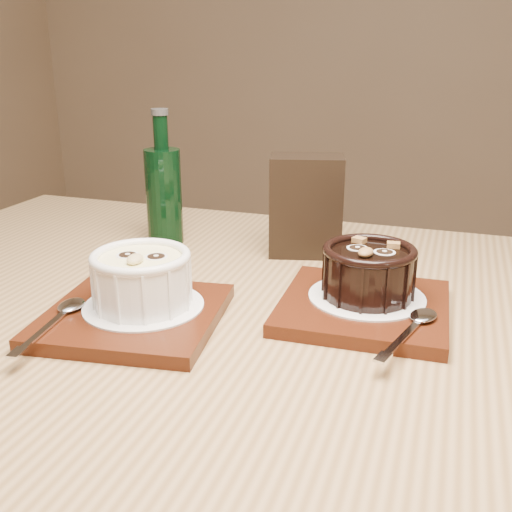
{
  "coord_description": "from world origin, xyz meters",
  "views": [
    {
      "loc": [
        0.23,
        -0.62,
        1.03
      ],
      "look_at": [
        0.04,
        -0.04,
        0.81
      ],
      "focal_mm": 42.0,
      "sensor_mm": 36.0,
      "label": 1
    }
  ],
  "objects_px": {
    "ramekin_white": "(142,276)",
    "condiment_stand": "(306,206)",
    "green_bottle": "(164,193)",
    "table": "(270,390)",
    "tray_left": "(134,316)",
    "tray_right": "(364,307)",
    "ramekin_dark": "(368,269)"
  },
  "relations": [
    {
      "from": "table",
      "to": "tray_left",
      "type": "xyz_separation_m",
      "value": [
        -0.14,
        -0.06,
        0.1
      ]
    },
    {
      "from": "table",
      "to": "green_bottle",
      "type": "xyz_separation_m",
      "value": [
        -0.23,
        0.21,
        0.17
      ]
    },
    {
      "from": "green_bottle",
      "to": "tray_left",
      "type": "bearing_deg",
      "value": -71.58
    },
    {
      "from": "ramekin_dark",
      "to": "ramekin_white",
      "type": "bearing_deg",
      "value": -147.31
    },
    {
      "from": "ramekin_white",
      "to": "condiment_stand",
      "type": "bearing_deg",
      "value": 58.07
    },
    {
      "from": "ramekin_dark",
      "to": "condiment_stand",
      "type": "distance_m",
      "value": 0.2
    },
    {
      "from": "condiment_stand",
      "to": "green_bottle",
      "type": "xyz_separation_m",
      "value": [
        -0.21,
        -0.01,
        0.01
      ]
    },
    {
      "from": "tray_left",
      "to": "ramekin_white",
      "type": "distance_m",
      "value": 0.04
    },
    {
      "from": "tray_left",
      "to": "tray_right",
      "type": "height_order",
      "value": "same"
    },
    {
      "from": "table",
      "to": "tray_left",
      "type": "bearing_deg",
      "value": -158.16
    },
    {
      "from": "ramekin_white",
      "to": "ramekin_dark",
      "type": "height_order",
      "value": "ramekin_white"
    },
    {
      "from": "green_bottle",
      "to": "ramekin_white",
      "type": "bearing_deg",
      "value": -69.49
    },
    {
      "from": "green_bottle",
      "to": "table",
      "type": "bearing_deg",
      "value": -42.82
    },
    {
      "from": "tray_right",
      "to": "green_bottle",
      "type": "bearing_deg",
      "value": 152.39
    },
    {
      "from": "ramekin_white",
      "to": "green_bottle",
      "type": "relative_size",
      "value": 0.54
    },
    {
      "from": "ramekin_dark",
      "to": "green_bottle",
      "type": "height_order",
      "value": "green_bottle"
    },
    {
      "from": "table",
      "to": "condiment_stand",
      "type": "distance_m",
      "value": 0.27
    },
    {
      "from": "ramekin_dark",
      "to": "tray_left",
      "type": "bearing_deg",
      "value": -145.66
    },
    {
      "from": "table",
      "to": "ramekin_dark",
      "type": "height_order",
      "value": "ramekin_dark"
    },
    {
      "from": "ramekin_white",
      "to": "tray_right",
      "type": "bearing_deg",
      "value": 12.75
    },
    {
      "from": "tray_left",
      "to": "tray_right",
      "type": "bearing_deg",
      "value": 22.61
    },
    {
      "from": "tray_left",
      "to": "green_bottle",
      "type": "distance_m",
      "value": 0.29
    },
    {
      "from": "condiment_stand",
      "to": "green_bottle",
      "type": "relative_size",
      "value": 0.71
    },
    {
      "from": "ramekin_dark",
      "to": "green_bottle",
      "type": "xyz_separation_m",
      "value": [
        -0.32,
        0.16,
        0.03
      ]
    },
    {
      "from": "tray_right",
      "to": "condiment_stand",
      "type": "xyz_separation_m",
      "value": [
        -0.11,
        0.18,
        0.06
      ]
    },
    {
      "from": "condiment_stand",
      "to": "green_bottle",
      "type": "height_order",
      "value": "green_bottle"
    },
    {
      "from": "table",
      "to": "ramekin_white",
      "type": "relative_size",
      "value": 11.45
    },
    {
      "from": "ramekin_dark",
      "to": "green_bottle",
      "type": "distance_m",
      "value": 0.36
    },
    {
      "from": "tray_left",
      "to": "tray_right",
      "type": "distance_m",
      "value": 0.25
    },
    {
      "from": "table",
      "to": "tray_right",
      "type": "xyz_separation_m",
      "value": [
        0.09,
        0.04,
        0.1
      ]
    },
    {
      "from": "table",
      "to": "green_bottle",
      "type": "bearing_deg",
      "value": 137.18
    },
    {
      "from": "condiment_stand",
      "to": "ramekin_dark",
      "type": "bearing_deg",
      "value": -56.76
    }
  ]
}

